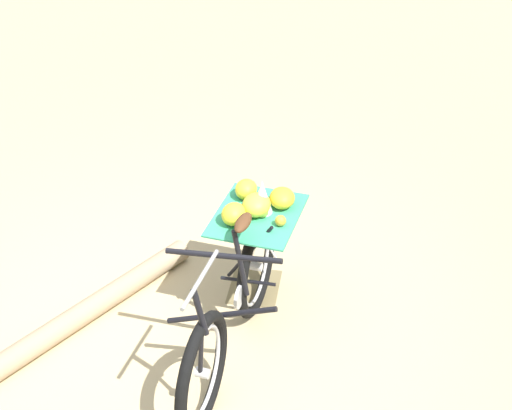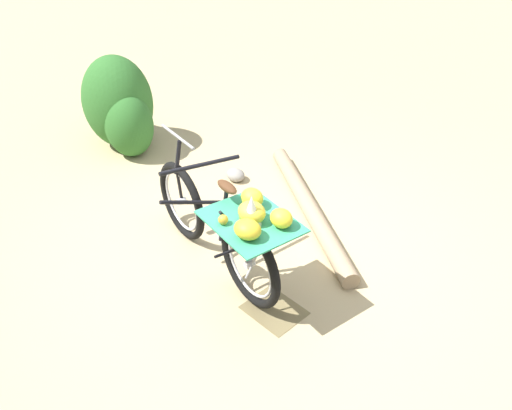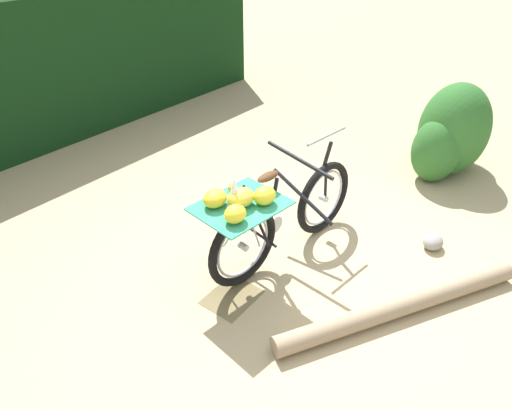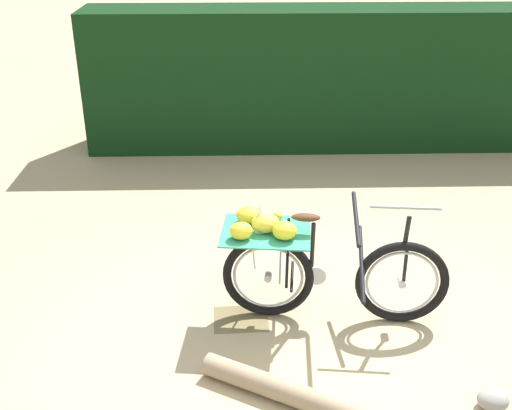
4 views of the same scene
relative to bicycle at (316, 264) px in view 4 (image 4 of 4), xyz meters
The scene contains 5 objects.
ground_plane 0.59m from the bicycle, 92.70° to the right, with size 60.00×60.00×0.00m, color tan.
foliage_hedge 4.07m from the bicycle, 79.52° to the left, with size 6.33×0.90×1.82m, color black.
bicycle is the anchor object (origin of this frame).
path_stone 1.56m from the bicycle, 46.06° to the right, with size 0.21×0.18×0.13m, color gray.
leaf_litter_patch 0.78m from the bicycle, behind, with size 0.44×0.36×0.01m, color olive.
Camera 4 is at (-0.73, -3.77, 3.06)m, focal length 43.52 mm.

